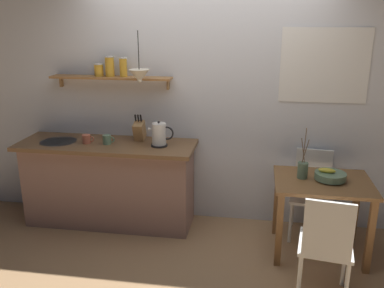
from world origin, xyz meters
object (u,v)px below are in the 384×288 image
Objects in this scene: dining_chair_near at (326,244)px; dining_chair_far at (312,189)px; knife_block at (139,130)px; coffee_mug_by_sink at (87,139)px; pendant_lamp at (139,76)px; fruit_bowl at (330,176)px; electric_kettle at (159,135)px; coffee_mug_spare at (107,140)px; dining_table at (322,194)px; twig_vase at (303,169)px.

dining_chair_near is 1.06× the size of dining_chair_far.
dining_chair_near is 3.16× the size of knife_block.
coffee_mug_by_sink reaches higher than dining_chair_far.
fruit_bowl is at bearing -7.01° from pendant_lamp.
coffee_mug_spare is (-0.54, -0.02, -0.07)m from electric_kettle.
coffee_mug_spare is at bearing -177.36° from pendant_lamp.
coffee_mug_spare is 0.74m from pendant_lamp.
dining_table is 1.00× the size of dining_chair_far.
dining_table is at bearing -5.23° from coffee_mug_by_sink.
twig_vase is at bearing 174.68° from fruit_bowl.
electric_kettle is at bearing 172.22° from fruit_bowl.
coffee_mug_by_sink is 1.00× the size of coffee_mug_spare.
twig_vase is 1.42m from electric_kettle.
electric_kettle is (-1.63, 0.22, 0.25)m from fruit_bowl.
knife_block is (-1.88, 0.37, 0.24)m from fruit_bowl.
fruit_bowl is 1.93m from knife_block.
coffee_mug_by_sink is (-2.15, 0.18, 0.14)m from twig_vase.
dining_chair_far is at bearing 95.85° from dining_table.
electric_kettle reaches higher than coffee_mug_spare.
dining_chair_far is 0.47m from fruit_bowl.
electric_kettle is 0.55m from coffee_mug_spare.
dining_chair_far is 1.63m from electric_kettle.
dining_table is 2.15m from coffee_mug_spare.
pendant_lamp reaches higher than dining_chair_near.
dining_chair_far is (0.03, 1.12, -0.03)m from dining_chair_near.
electric_kettle is 2.09× the size of coffee_mug_spare.
knife_block is 2.33× the size of coffee_mug_spare.
pendant_lamp is (-1.81, 0.22, 0.83)m from fruit_bowl.
dining_chair_far reaches higher than fruit_bowl.
twig_vase is 1.66× the size of knife_block.
coffee_mug_spare reaches higher than fruit_bowl.
knife_block reaches higher than dining_chair_far.
coffee_mug_spare is (0.22, 0.01, 0.00)m from coffee_mug_by_sink.
coffee_mug_by_sink is 0.25× the size of pendant_lamp.
dining_chair_far is at bearing 4.53° from pendant_lamp.
pendant_lamp is (0.58, 0.02, 0.65)m from coffee_mug_by_sink.
knife_block is at bearing 179.58° from dining_chair_far.
dining_table is 1.91m from knife_block.
dining_table is at bearing -11.95° from knife_block.
electric_kettle is at bearing -31.00° from knife_block.
coffee_mug_spare is (-2.17, 0.21, 0.18)m from fruit_bowl.
fruit_bowl is at bearing -5.43° from coffee_mug_spare.
fruit_bowl is at bearing 12.90° from dining_table.
dining_chair_near is 7.36× the size of coffee_mug_spare.
twig_vase is (-0.18, 0.04, 0.21)m from dining_table.
coffee_mug_by_sink is 0.22m from coffee_mug_spare.
electric_kettle is at bearing 171.46° from dining_table.
electric_kettle is (-1.53, -0.14, 0.54)m from dining_chair_far.
coffee_mug_spare is 0.25× the size of pendant_lamp.
twig_vase is (-0.24, 0.02, 0.04)m from fruit_bowl.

